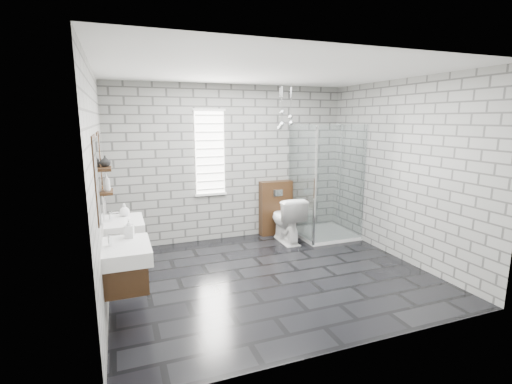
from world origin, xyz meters
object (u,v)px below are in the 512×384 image
vanity_right (121,227)px  shower_enclosure (323,211)px  cistern_panel (276,208)px  toilet (286,219)px  vanity_left (123,254)px

vanity_right → shower_enclosure: shower_enclosure is taller
cistern_panel → shower_enclosure: bearing=-36.4°
vanity_right → toilet: vanity_right is taller
vanity_left → shower_enclosure: 3.83m
vanity_left → toilet: 3.25m
cistern_panel → toilet: (0.00, -0.48, -0.10)m
shower_enclosure → toilet: shower_enclosure is taller
vanity_left → vanity_right: 1.01m
toilet → cistern_panel: bearing=-88.7°
vanity_right → shower_enclosure: size_ratio=0.77×
toilet → vanity_right: bearing=17.0°
vanity_right → toilet: (2.71, 0.76, -0.35)m
vanity_right → vanity_left: bearing=-90.0°
cistern_panel → toilet: size_ratio=1.24×
vanity_right → cistern_panel: bearing=24.6°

